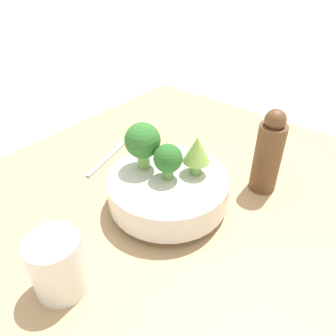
# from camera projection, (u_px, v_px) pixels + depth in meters

# --- Properties ---
(ground_plane) EXTENTS (6.00, 6.00, 0.00)m
(ground_plane) POSITION_uv_depth(u_px,v_px,m) (177.00, 221.00, 0.63)
(ground_plane) COLOR beige
(table) EXTENTS (0.91, 0.82, 0.03)m
(table) POSITION_uv_depth(u_px,v_px,m) (177.00, 214.00, 0.62)
(table) COLOR tan
(table) RESTS_ON ground_plane
(bowl) EXTENTS (0.22, 0.22, 0.07)m
(bowl) POSITION_uv_depth(u_px,v_px,m) (168.00, 189.00, 0.59)
(bowl) COLOR silver
(bowl) RESTS_ON table
(broccoli_floret_front) EXTENTS (0.06, 0.06, 0.09)m
(broccoli_floret_front) POSITION_uv_depth(u_px,v_px,m) (143.00, 142.00, 0.57)
(broccoli_floret_front) COLOR #7AB256
(broccoli_floret_front) RESTS_ON bowl
(romanesco_piece_far) EXTENTS (0.05, 0.05, 0.07)m
(romanesco_piece_far) POSITION_uv_depth(u_px,v_px,m) (197.00, 151.00, 0.56)
(romanesco_piece_far) COLOR #6BA34C
(romanesco_piece_far) RESTS_ON bowl
(broccoli_floret_center) EXTENTS (0.05, 0.05, 0.07)m
(broccoli_floret_center) POSITION_uv_depth(u_px,v_px,m) (168.00, 159.00, 0.55)
(broccoli_floret_center) COLOR #6BA34C
(broccoli_floret_center) RESTS_ON bowl
(cup) EXTENTS (0.07, 0.07, 0.09)m
(cup) POSITION_uv_depth(u_px,v_px,m) (58.00, 265.00, 0.44)
(cup) COLOR silver
(cup) RESTS_ON table
(pepper_mill) EXTENTS (0.05, 0.05, 0.17)m
(pepper_mill) POSITION_uv_depth(u_px,v_px,m) (268.00, 153.00, 0.61)
(pepper_mill) COLOR brown
(pepper_mill) RESTS_ON table
(fork) EXTENTS (0.18, 0.06, 0.01)m
(fork) POSITION_uv_depth(u_px,v_px,m) (112.00, 154.00, 0.75)
(fork) COLOR #B2B2B7
(fork) RESTS_ON table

